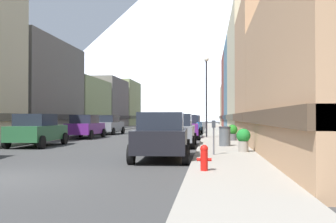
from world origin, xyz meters
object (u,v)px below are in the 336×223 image
(car_left_2, at_px, (85,126))
(fire_hydrant_near, at_px, (204,157))
(car_right_1, at_px, (177,130))
(car_left_3, at_px, (108,125))
(car_left_1, at_px, (37,130))
(car_right_0, at_px, (162,136))
(potted_plant_2, at_px, (243,139))
(car_driving_1, at_px, (185,121))
(car_right_2, at_px, (186,127))
(parking_meter_near, at_px, (214,132))
(car_right_3, at_px, (191,125))
(potted_plant_1, at_px, (232,132))
(car_driving_0, at_px, (160,122))
(streetlamp_right, at_px, (206,84))
(trash_bin_right, at_px, (225,136))

(car_left_2, distance_m, fire_hydrant_near, 20.00)
(car_right_1, bearing_deg, car_left_3, 118.33)
(car_left_1, height_order, car_right_0, same)
(potted_plant_2, bearing_deg, car_right_1, 125.98)
(car_left_2, distance_m, car_driving_1, 34.31)
(car_left_3, bearing_deg, car_right_2, -40.71)
(car_right_2, bearing_deg, car_right_0, -90.00)
(parking_meter_near, bearing_deg, fire_hydrant_near, -93.83)
(car_left_3, xyz_separation_m, car_driving_1, (5.40, 27.25, 0.00))
(car_right_0, xyz_separation_m, car_right_1, (-0.00, 6.33, 0.00))
(car_left_3, xyz_separation_m, car_right_3, (7.60, 1.19, 0.00))
(car_right_1, height_order, car_right_2, same)
(car_left_2, height_order, potted_plant_1, car_left_2)
(car_driving_0, relative_size, potted_plant_1, 4.45)
(streetlamp_right, bearing_deg, car_right_1, -102.01)
(car_right_3, bearing_deg, car_left_1, -115.45)
(car_left_1, bearing_deg, car_right_2, 47.31)
(car_right_0, height_order, potted_plant_1, car_right_0)
(car_left_2, relative_size, car_driving_0, 1.00)
(potted_plant_2, distance_m, streetlamp_right, 12.25)
(car_right_2, xyz_separation_m, streetlamp_right, (1.55, -0.28, 3.09))
(car_left_1, bearing_deg, car_right_0, -36.61)
(car_driving_1, distance_m, streetlamp_right, 34.41)
(car_right_2, height_order, car_driving_0, same)
(car_right_1, relative_size, fire_hydrant_near, 6.28)
(car_left_2, height_order, fire_hydrant_near, car_left_2)
(car_left_3, relative_size, car_right_0, 1.00)
(parking_meter_near, distance_m, potted_plant_2, 1.89)
(potted_plant_1, bearing_deg, potted_plant_2, -90.00)
(car_left_3, height_order, car_right_0, same)
(car_right_0, bearing_deg, car_driving_0, 97.50)
(car_right_1, distance_m, trash_bin_right, 2.82)
(car_right_3, distance_m, potted_plant_2, 19.95)
(car_left_2, relative_size, car_right_3, 0.99)
(car_left_3, bearing_deg, car_right_1, -61.67)
(trash_bin_right, bearing_deg, car_right_1, 155.33)
(car_left_2, bearing_deg, car_right_1, -44.48)
(fire_hydrant_near, distance_m, potted_plant_1, 13.89)
(car_left_3, relative_size, potted_plant_1, 4.52)
(car_left_3, height_order, car_driving_1, same)
(car_right_2, bearing_deg, trash_bin_right, -73.73)
(trash_bin_right, bearing_deg, car_right_0, -116.30)
(car_right_2, bearing_deg, car_driving_0, 101.26)
(car_left_2, relative_size, trash_bin_right, 4.51)
(car_right_0, height_order, parking_meter_near, car_right_0)
(car_right_1, bearing_deg, parking_meter_near, -71.39)
(car_left_1, xyz_separation_m, streetlamp_right, (9.15, 7.96, 3.09))
(car_right_2, bearing_deg, potted_plant_1, -51.57)
(trash_bin_right, height_order, streetlamp_right, streetlamp_right)
(car_right_0, distance_m, fire_hydrant_near, 4.29)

